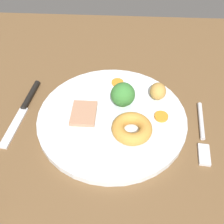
{
  "coord_description": "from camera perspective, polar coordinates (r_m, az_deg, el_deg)",
  "views": [
    {
      "loc": [
        -5.69,
        39.06,
        44.51
      ],
      "look_at": [
        -3.58,
        2.44,
        6.0
      ],
      "focal_mm": 43.42,
      "sensor_mm": 36.0,
      "label": 1
    }
  ],
  "objects": [
    {
      "name": "knife",
      "position": [
        0.6,
        -17.87,
        1.23
      ],
      "size": [
        3.51,
        18.55,
        1.2
      ],
      "rotation": [
        0.0,
        0.0,
        1.46
      ],
      "color": "black",
      "rests_on": "dining_table"
    },
    {
      "name": "carrot_coin_front",
      "position": [
        0.61,
        1.17,
        6.23
      ],
      "size": [
        2.66,
        2.66,
        0.5
      ],
      "primitive_type": "cylinder",
      "color": "orange",
      "rests_on": "dinner_plate"
    },
    {
      "name": "carrot_coin_back",
      "position": [
        0.54,
        10.33,
        -0.94
      ],
      "size": [
        2.71,
        2.71,
        0.61
      ],
      "primitive_type": "cylinder",
      "color": "orange",
      "rests_on": "dinner_plate"
    },
    {
      "name": "meat_slice_main",
      "position": [
        0.54,
        -5.97,
        -0.27
      ],
      "size": [
        4.91,
        6.51,
        0.8
      ],
      "primitive_type": "cube",
      "rotation": [
        0.0,
        0.0,
        4.71
      ],
      "color": "tan",
      "rests_on": "dinner_plate"
    },
    {
      "name": "dining_table",
      "position": [
        0.58,
        -3.38,
        -0.97
      ],
      "size": [
        120.0,
        84.0,
        3.6
      ],
      "primitive_type": "cube",
      "color": "brown",
      "rests_on": "ground"
    },
    {
      "name": "fork",
      "position": [
        0.55,
        18.48,
        -4.34
      ],
      "size": [
        2.93,
        15.32,
        0.9
      ],
      "rotation": [
        0.0,
        0.0,
        1.47
      ],
      "color": "silver",
      "rests_on": "dining_table"
    },
    {
      "name": "roast_potato_left",
      "position": [
        0.57,
        9.66,
        4.36
      ],
      "size": [
        3.72,
        4.3,
        3.32
      ],
      "primitive_type": "ellipsoid",
      "rotation": [
        0.0,
        0.0,
        1.49
      ],
      "color": "#BC8C42",
      "rests_on": "dinner_plate"
    },
    {
      "name": "yorkshire_pudding",
      "position": [
        0.5,
        4.21,
        -3.46
      ],
      "size": [
        7.59,
        7.59,
        2.41
      ],
      "primitive_type": "torus",
      "color": "#C68938",
      "rests_on": "dinner_plate"
    },
    {
      "name": "broccoli_floret",
      "position": [
        0.54,
        2.31,
        3.66
      ],
      "size": [
        4.9,
        4.9,
        5.4
      ],
      "color": "#8CB766",
      "rests_on": "dinner_plate"
    },
    {
      "name": "dinner_plate",
      "position": [
        0.54,
        -0.0,
        -1.23
      ],
      "size": [
        29.7,
        29.7,
        1.4
      ],
      "primitive_type": "cylinder",
      "color": "white",
      "rests_on": "dining_table"
    }
  ]
}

